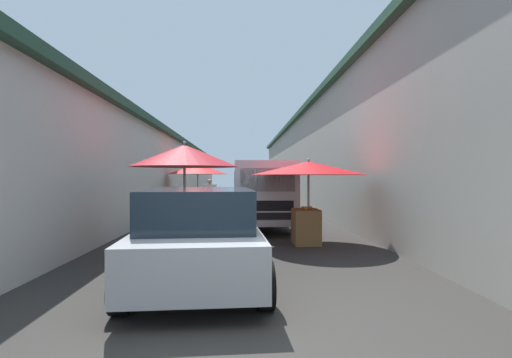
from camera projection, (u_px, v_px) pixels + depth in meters
ground at (241, 213)px, 17.03m from camera, size 90.00×90.00×0.00m
building_left_whitewash at (105, 172)px, 18.99m from camera, size 49.80×7.50×3.75m
building_right_concrete at (372, 158)px, 19.54m from camera, size 49.80×7.50×5.19m
fruit_stall_far_right at (198, 173)px, 16.93m from camera, size 2.71×2.71×2.30m
fruit_stall_far_left at (184, 168)px, 8.24m from camera, size 2.37×2.37×2.42m
fruit_stall_near_left at (308, 177)px, 9.10m from camera, size 2.75×2.75×2.08m
hatchback_car at (200, 235)px, 5.83m from camera, size 3.99×2.09×1.45m
delivery_truck at (264, 196)px, 11.51m from camera, size 4.93×1.99×2.08m
vendor_by_crates at (209, 196)px, 15.11m from camera, size 0.37×0.57×1.55m
plastic_stool at (257, 208)px, 16.04m from camera, size 0.30×0.30×0.43m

